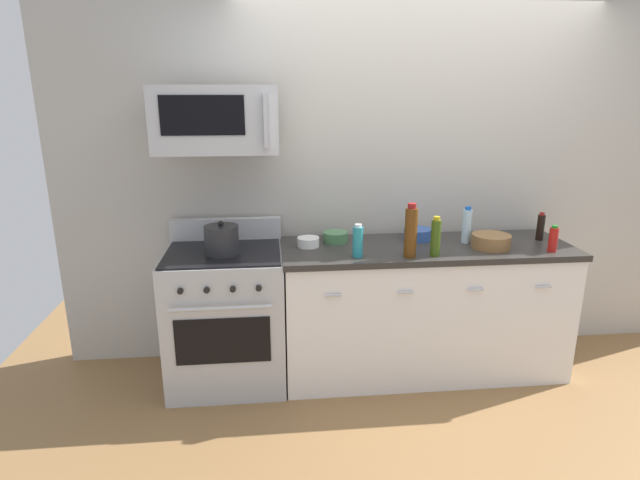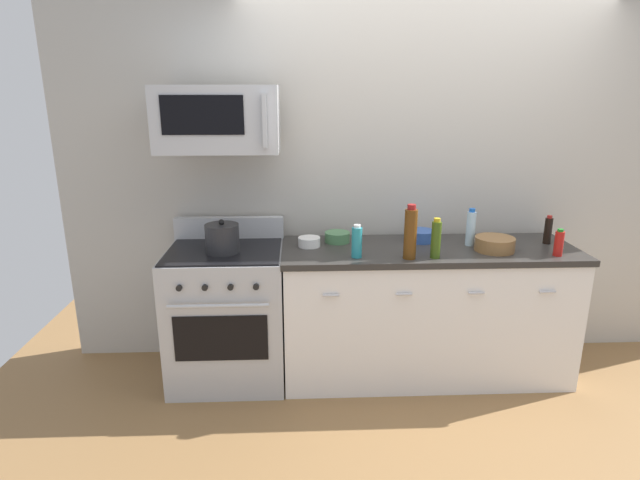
% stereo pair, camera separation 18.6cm
% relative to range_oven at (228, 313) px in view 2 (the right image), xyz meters
% --- Properties ---
extents(ground_plane, '(6.05, 6.05, 0.00)m').
position_rel_range_oven_xyz_m(ground_plane, '(1.35, -0.00, -0.47)').
color(ground_plane, olive).
extents(back_wall, '(5.04, 0.10, 2.70)m').
position_rel_range_oven_xyz_m(back_wall, '(1.35, 0.41, 0.88)').
color(back_wall, '#B7B2A8').
rests_on(back_wall, ground_plane).
extents(counter_unit, '(1.95, 0.66, 0.92)m').
position_rel_range_oven_xyz_m(counter_unit, '(1.35, -0.00, -0.01)').
color(counter_unit, white).
rests_on(counter_unit, ground_plane).
extents(range_oven, '(0.76, 0.69, 1.07)m').
position_rel_range_oven_xyz_m(range_oven, '(0.00, 0.00, 0.00)').
color(range_oven, '#B7BABF').
rests_on(range_oven, ground_plane).
extents(microwave, '(0.74, 0.44, 0.40)m').
position_rel_range_oven_xyz_m(microwave, '(0.00, 0.04, 1.28)').
color(microwave, '#B7BABF').
extents(bottle_water_clear, '(0.06, 0.06, 0.25)m').
position_rel_range_oven_xyz_m(bottle_water_clear, '(1.63, 0.04, 0.57)').
color(bottle_water_clear, silver).
rests_on(bottle_water_clear, countertop_slab).
extents(bottle_wine_amber, '(0.08, 0.08, 0.34)m').
position_rel_range_oven_xyz_m(bottle_wine_amber, '(1.17, -0.23, 0.61)').
color(bottle_wine_amber, '#59330F').
rests_on(bottle_wine_amber, countertop_slab).
extents(bottle_dish_soap, '(0.07, 0.07, 0.21)m').
position_rel_range_oven_xyz_m(bottle_dish_soap, '(0.85, -0.19, 0.55)').
color(bottle_dish_soap, teal).
rests_on(bottle_dish_soap, countertop_slab).
extents(bottle_hot_sauce_red, '(0.06, 0.06, 0.17)m').
position_rel_range_oven_xyz_m(bottle_hot_sauce_red, '(2.11, -0.21, 0.53)').
color(bottle_hot_sauce_red, '#B21914').
rests_on(bottle_hot_sauce_red, countertop_slab).
extents(bottle_olive_oil, '(0.06, 0.06, 0.25)m').
position_rel_range_oven_xyz_m(bottle_olive_oil, '(1.33, -0.22, 0.57)').
color(bottle_olive_oil, '#385114').
rests_on(bottle_olive_oil, countertop_slab).
extents(bottle_soy_sauce_dark, '(0.05, 0.05, 0.19)m').
position_rel_range_oven_xyz_m(bottle_soy_sauce_dark, '(2.17, 0.05, 0.54)').
color(bottle_soy_sauce_dark, black).
rests_on(bottle_soy_sauce_dark, countertop_slab).
extents(bowl_white_ceramic, '(0.15, 0.15, 0.06)m').
position_rel_range_oven_xyz_m(bowl_white_ceramic, '(0.56, 0.06, 0.48)').
color(bowl_white_ceramic, white).
rests_on(bowl_white_ceramic, countertop_slab).
extents(bowl_blue_mixing, '(0.19, 0.19, 0.08)m').
position_rel_range_oven_xyz_m(bowl_blue_mixing, '(1.33, 0.15, 0.49)').
color(bowl_blue_mixing, '#2D519E').
rests_on(bowl_blue_mixing, countertop_slab).
extents(bowl_green_glaze, '(0.17, 0.17, 0.07)m').
position_rel_range_oven_xyz_m(bowl_green_glaze, '(0.75, 0.15, 0.49)').
color(bowl_green_glaze, '#477A4C').
rests_on(bowl_green_glaze, countertop_slab).
extents(bowl_wooden_salad, '(0.25, 0.25, 0.09)m').
position_rel_range_oven_xyz_m(bowl_wooden_salad, '(1.75, -0.09, 0.50)').
color(bowl_wooden_salad, brown).
rests_on(bowl_wooden_salad, countertop_slab).
extents(stockpot, '(0.22, 0.22, 0.22)m').
position_rel_range_oven_xyz_m(stockpot, '(0.00, -0.05, 0.55)').
color(stockpot, '#262628').
rests_on(stockpot, range_oven).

